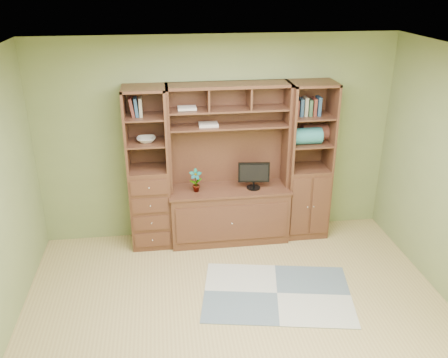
{
  "coord_description": "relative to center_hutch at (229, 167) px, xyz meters",
  "views": [
    {
      "loc": [
        -0.68,
        -3.68,
        3.24
      ],
      "look_at": [
        -0.02,
        1.2,
        1.1
      ],
      "focal_mm": 38.0,
      "sensor_mm": 36.0,
      "label": 1
    }
  ],
  "objects": [
    {
      "name": "blanket_red",
      "position": [
        1.13,
        0.12,
        0.36
      ],
      "size": [
        0.35,
        0.2,
        0.2
      ],
      "primitive_type": "cube",
      "color": "brown",
      "rests_on": "right_tower"
    },
    {
      "name": "right_tower",
      "position": [
        1.02,
        0.04,
        0.0
      ],
      "size": [
        0.55,
        0.45,
        2.05
      ],
      "primitive_type": "cube",
      "color": "#4D2A1B",
      "rests_on": "ground"
    },
    {
      "name": "left_tower",
      "position": [
        -1.0,
        0.04,
        0.0
      ],
      "size": [
        0.5,
        0.45,
        2.05
      ],
      "primitive_type": "cube",
      "color": "#4D2A1B",
      "rests_on": "ground"
    },
    {
      "name": "rug",
      "position": [
        0.35,
        -1.25,
        -1.02
      ],
      "size": [
        1.78,
        1.35,
        0.01
      ],
      "primitive_type": "cube",
      "rotation": [
        0.0,
        0.0,
        -0.19
      ],
      "color": "gray",
      "rests_on": "ground"
    },
    {
      "name": "room",
      "position": [
        -0.12,
        -1.73,
        0.28
      ],
      "size": [
        4.6,
        4.1,
        2.64
      ],
      "color": "tan",
      "rests_on": "ground"
    },
    {
      "name": "center_hutch",
      "position": [
        0.0,
        0.0,
        0.0
      ],
      "size": [
        1.54,
        0.53,
        2.05
      ],
      "primitive_type": "cube",
      "color": "#4D2A1B",
      "rests_on": "ground"
    },
    {
      "name": "blanket_teal",
      "position": [
        0.97,
        -0.01,
        0.37
      ],
      "size": [
        0.35,
        0.2,
        0.2
      ],
      "primitive_type": "cube",
      "color": "#2E7779",
      "rests_on": "right_tower"
    },
    {
      "name": "orchid",
      "position": [
        -0.43,
        -0.03,
        -0.15
      ],
      "size": [
        0.16,
        0.11,
        0.3
      ],
      "primitive_type": "imported",
      "color": "#A74338",
      "rests_on": "center_hutch"
    },
    {
      "name": "monitor",
      "position": [
        0.31,
        -0.03,
        -0.05
      ],
      "size": [
        0.41,
        0.22,
        0.48
      ],
      "primitive_type": "cube",
      "rotation": [
        0.0,
        0.0,
        -0.11
      ],
      "color": "black",
      "rests_on": "center_hutch"
    },
    {
      "name": "magazines",
      "position": [
        -0.25,
        0.09,
        0.53
      ],
      "size": [
        0.23,
        0.17,
        0.04
      ],
      "primitive_type": "cube",
      "color": "beige",
      "rests_on": "center_hutch"
    },
    {
      "name": "bowl",
      "position": [
        -1.0,
        0.04,
        0.39
      ],
      "size": [
        0.22,
        0.22,
        0.06
      ],
      "primitive_type": "imported",
      "color": "beige",
      "rests_on": "left_tower"
    }
  ]
}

